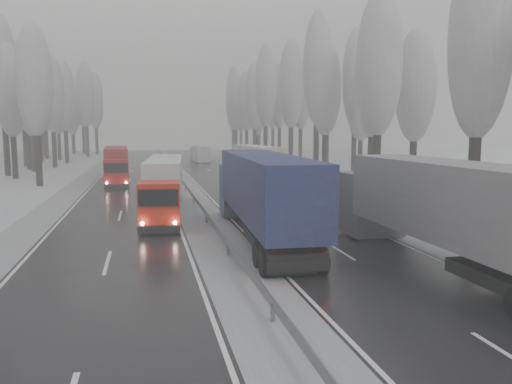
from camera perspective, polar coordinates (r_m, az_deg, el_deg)
name	(u,v)px	position (r m, az deg, el deg)	size (l,w,h in m)	color
carriageway_right	(255,199)	(41.04, -0.08, -0.76)	(7.50, 200.00, 0.03)	black
carriageway_left	(124,203)	(40.12, -14.88, -1.18)	(7.50, 200.00, 0.03)	black
median_slush	(191,200)	(40.24, -7.40, -0.97)	(3.00, 200.00, 0.04)	#A4A7AC
shoulder_right	(312,197)	(42.38, 6.47, -0.54)	(2.40, 200.00, 0.04)	#A4A7AC
shoulder_left	(56,205)	(40.63, -21.88, -1.35)	(2.40, 200.00, 0.04)	#A4A7AC
median_guardrail	(191,193)	(40.15, -7.41, -0.15)	(0.12, 200.00, 0.76)	slate
tree_16	(481,40)	(31.84, 24.31, 15.57)	(3.60, 3.60, 16.53)	black
tree_18	(379,64)	(41.23, 13.92, 13.97)	(3.60, 3.60, 16.58)	black
tree_19	(416,87)	(47.20, 17.78, 11.38)	(3.60, 3.60, 14.57)	black
tree_20	(373,82)	(49.92, 13.22, 12.12)	(3.60, 3.60, 15.71)	black
tree_21	(376,68)	(54.66, 13.57, 13.62)	(3.60, 3.60, 18.62)	black
tree_22	(326,89)	(59.17, 7.96, 11.53)	(3.60, 3.60, 15.86)	black
tree_23	(361,105)	(65.16, 11.94, 9.74)	(3.60, 3.60, 13.55)	black
tree_24	(317,69)	(64.82, 7.03, 13.78)	(3.60, 3.60, 20.49)	black
tree_25	(355,79)	(70.98, 11.30, 12.57)	(3.60, 3.60, 19.44)	black
tree_26	(291,85)	(74.31, 4.05, 12.12)	(3.60, 3.60, 18.78)	black
tree_27	(328,93)	(80.31, 8.20, 11.16)	(3.60, 3.60, 17.62)	black
tree_28	(266,87)	(84.31, 1.12, 11.91)	(3.60, 3.60, 19.62)	black
tree_29	(301,95)	(90.07, 5.15, 10.96)	(3.60, 3.60, 18.11)	black
tree_30	(254,98)	(93.76, -0.19, 10.75)	(3.60, 3.60, 17.86)	black
tree_31	(280,97)	(99.07, 2.71, 10.81)	(3.60, 3.60, 18.58)	black
tree_32	(247,102)	(101.08, -1.08, 10.30)	(3.60, 3.60, 17.33)	black
tree_33	(258,112)	(105.57, 0.17, 9.12)	(3.60, 3.60, 14.33)	black
tree_34	(236,102)	(107.89, -2.32, 10.20)	(3.60, 3.60, 17.63)	black
tree_35	(273,102)	(113.79, 1.95, 10.24)	(3.60, 3.60, 18.25)	black
tree_36	(234,97)	(117.89, -2.56, 10.74)	(3.60, 3.60, 20.23)	black
tree_37	(259,109)	(123.07, 0.36, 9.45)	(3.60, 3.60, 16.37)	black
tree_38	(233,106)	(128.49, -2.64, 9.81)	(3.60, 3.60, 17.97)	black
tree_39	(241,111)	(132.89, -1.73, 9.23)	(3.60, 3.60, 16.19)	black
tree_62	(34,81)	(54.61, -24.02, 11.48)	(3.60, 3.60, 16.04)	black
tree_64	(11,91)	(64.24, -26.25, 10.27)	(3.60, 3.60, 15.42)	black
tree_65	(2,72)	(68.75, -27.06, 12.14)	(3.60, 3.60, 19.48)	black
tree_66	(30,98)	(73.61, -24.39, 9.78)	(3.60, 3.60, 15.23)	black
tree_67	(25,91)	(77.87, -24.85, 10.46)	(3.60, 3.60, 17.09)	black
tree_68	(52,94)	(80.02, -22.31, 10.28)	(3.60, 3.60, 16.65)	black
tree_69	(22,84)	(84.97, -25.19, 11.08)	(3.60, 3.60, 19.35)	black
tree_70	(64,97)	(89.94, -21.08, 10.11)	(3.60, 3.60, 17.09)	black
tree_71	(38,88)	(94.76, -23.67, 10.79)	(3.60, 3.60, 19.61)	black
tree_72	(57,107)	(99.49, -21.76, 9.02)	(3.60, 3.60, 15.11)	black
tree_73	(44,100)	(103.97, -23.04, 9.61)	(3.60, 3.60, 17.22)	black
tree_74	(85,95)	(109.84, -18.92, 10.45)	(3.60, 3.60, 19.68)	black
tree_75	(42,99)	(115.05, -23.27, 9.75)	(3.60, 3.60, 18.60)	black
tree_76	(95,101)	(119.03, -17.91, 9.86)	(3.60, 3.60, 18.55)	black
tree_77	(72,114)	(123.51, -20.32, 8.40)	(3.60, 3.60, 14.32)	black
tree_78	(82,100)	(125.96, -19.26, 9.93)	(3.60, 3.60, 19.55)	black
tree_79	(72,107)	(130.18, -20.26, 9.09)	(3.60, 3.60, 17.07)	black
truck_grey_tarp	(447,208)	(21.37, 20.99, -1.67)	(2.97, 17.23, 4.41)	#48484D
truck_blue_box	(261,190)	(25.91, 0.57, 0.29)	(3.44, 17.28, 4.41)	#1A2241
truck_cream_box	(254,161)	(54.90, -0.20, 3.62)	(3.26, 15.28, 3.89)	beige
box_truck_distant	(200,154)	(87.06, -6.40, 4.35)	(2.89, 7.78, 2.85)	#ABADB2
truck_red_white	(164,182)	(34.63, -10.43, 1.18)	(3.37, 14.38, 3.66)	red
truck_red_red	(116,162)	(55.81, -15.67, 3.30)	(2.95, 14.57, 3.72)	#9C0A08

